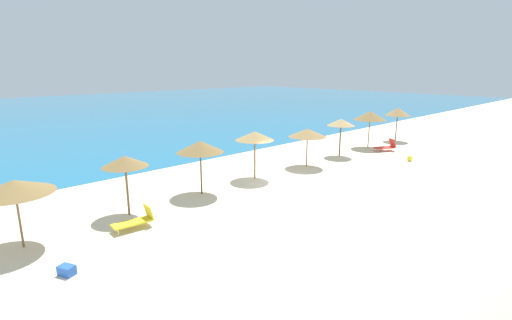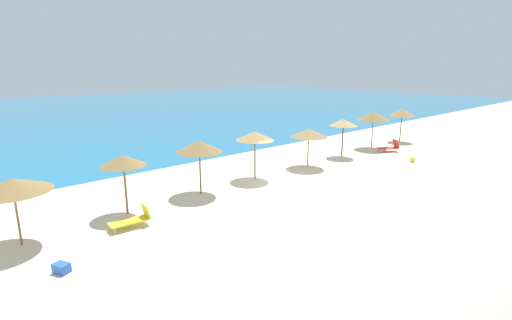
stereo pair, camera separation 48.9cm
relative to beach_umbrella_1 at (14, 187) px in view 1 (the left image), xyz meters
name	(u,v)px [view 1 (the left image)]	position (x,y,z in m)	size (l,w,h in m)	color
ground_plane	(288,185)	(12.68, -1.61, -2.32)	(160.00, 160.00, 0.00)	beige
sea_water	(49,114)	(12.68, 43.47, -2.31)	(160.00, 74.31, 0.01)	#1E6B93
beach_umbrella_1	(14,187)	(0.00, 0.00, 0.00)	(2.64, 2.64, 2.57)	brown
beach_umbrella_2	(125,162)	(4.23, 0.33, 0.13)	(1.99, 1.99, 2.70)	brown
beach_umbrella_3	(200,147)	(8.26, 0.45, 0.19)	(2.39, 2.39, 2.80)	brown
beach_umbrella_4	(255,136)	(12.19, 0.61, 0.24)	(2.24, 2.24, 2.82)	brown
beach_umbrella_5	(307,133)	(16.56, 0.26, -0.05)	(2.45, 2.45, 2.53)	brown
beach_umbrella_6	(341,122)	(20.73, 0.53, 0.19)	(1.99, 1.99, 2.77)	brown
beach_umbrella_7	(370,116)	(24.97, 0.66, 0.32)	(2.59, 2.59, 2.99)	brown
beach_umbrella_8	(398,112)	(29.40, 0.53, 0.28)	(2.14, 2.14, 2.95)	brown
lounge_chair_0	(136,220)	(3.79, -1.26, -1.96)	(1.66, 0.74, 0.88)	yellow
lounge_chair_1	(386,146)	(24.85, -1.00, -1.95)	(1.79, 1.37, 0.95)	red
beach_ball	(410,158)	(23.00, -3.77, -2.12)	(0.40, 0.40, 0.40)	yellow
cooler_box	(67,270)	(0.53, -3.10, -2.16)	(0.51, 0.34, 0.31)	blue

